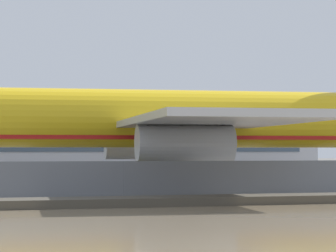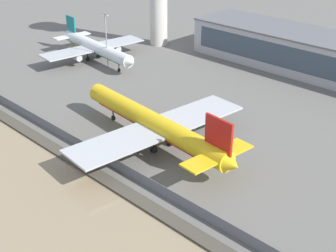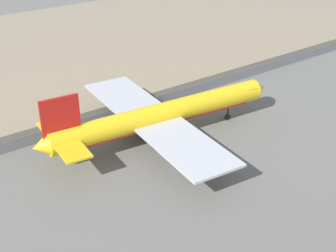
{
  "view_description": "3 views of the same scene",
  "coord_description": "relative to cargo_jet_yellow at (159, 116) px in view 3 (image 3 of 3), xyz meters",
  "views": [
    {
      "loc": [
        -11.16,
        -64.41,
        3.11
      ],
      "look_at": [
        7.69,
        0.63,
        5.25
      ],
      "focal_mm": 85.0,
      "sensor_mm": 36.0,
      "label": 1
    },
    {
      "loc": [
        76.65,
        -70.06,
        54.28
      ],
      "look_at": [
        5.54,
        2.49,
        3.1
      ],
      "focal_mm": 50.0,
      "sensor_mm": 36.0,
      "label": 2
    },
    {
      "loc": [
        54.54,
        66.74,
        48.29
      ],
      "look_at": [
        4.52,
        -1.43,
        3.16
      ],
      "focal_mm": 50.0,
      "sensor_mm": 36.0,
      "label": 3
    }
  ],
  "objects": [
    {
      "name": "ground_plane",
      "position": [
        -6.05,
        2.35,
        -5.55
      ],
      "size": [
        500.0,
        500.0,
        0.0
      ],
      "primitive_type": "plane",
      "color": "#66635E"
    },
    {
      "name": "waterfront_lagoon",
      "position": [
        -6.05,
        -68.65,
        -5.54
      ],
      "size": [
        320.0,
        98.0,
        0.01
      ],
      "color": "#937F60",
      "rests_on": "ground"
    },
    {
      "name": "baggage_tug",
      "position": [
        -6.25,
        -10.68,
        -4.74
      ],
      "size": [
        3.38,
        3.41,
        1.8
      ],
      "color": "yellow",
      "rests_on": "ground"
    },
    {
      "name": "shoreline_seawall",
      "position": [
        -6.05,
        -18.15,
        -5.3
      ],
      "size": [
        320.0,
        3.0,
        0.5
      ],
      "color": "#474238",
      "rests_on": "ground"
    },
    {
      "name": "perimeter_fence",
      "position": [
        -6.05,
        -13.65,
        -4.3
      ],
      "size": [
        280.0,
        0.1,
        2.49
      ],
      "color": "slate",
      "rests_on": "ground"
    },
    {
      "name": "cargo_jet_yellow",
      "position": [
        0.0,
        0.0,
        0.0
      ],
      "size": [
        53.82,
        46.87,
        14.54
      ],
      "color": "yellow",
      "rests_on": "ground"
    }
  ]
}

